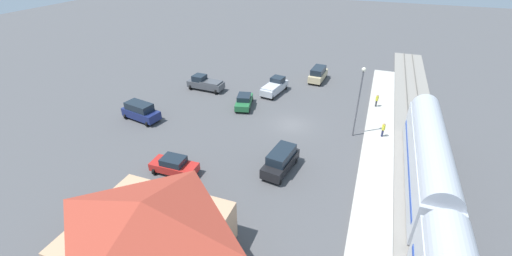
{
  "coord_description": "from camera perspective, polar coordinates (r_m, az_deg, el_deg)",
  "views": [
    {
      "loc": [
        -7.99,
        33.77,
        19.39
      ],
      "look_at": [
        3.15,
        3.82,
        1.0
      ],
      "focal_mm": 22.95,
      "sensor_mm": 36.0,
      "label": 1
    }
  ],
  "objects": [
    {
      "name": "pedestrian_waiting_far",
      "position": [
        38.82,
        21.31,
        -0.11
      ],
      "size": [
        0.36,
        0.36,
        1.71
      ],
      "color": "#23284C",
      "rests_on": "platform"
    },
    {
      "name": "pickup_silver",
      "position": [
        47.77,
        3.28,
        7.26
      ],
      "size": [
        2.8,
        5.64,
        2.14
      ],
      "color": "silver",
      "rests_on": "ground"
    },
    {
      "name": "sedan_green",
      "position": [
        43.55,
        -2.1,
        4.74
      ],
      "size": [
        2.86,
        4.81,
        1.74
      ],
      "color": "#236638",
      "rests_on": "ground"
    },
    {
      "name": "railway_track",
      "position": [
        39.35,
        26.29,
        -2.89
      ],
      "size": [
        4.8,
        70.0,
        0.3
      ],
      "color": "gray",
      "rests_on": "ground"
    },
    {
      "name": "suv_tan",
      "position": [
        52.97,
        10.77,
        9.25
      ],
      "size": [
        2.27,
        5.02,
        2.22
      ],
      "color": "#C6B284",
      "rests_on": "ground"
    },
    {
      "name": "pickup_charcoal",
      "position": [
        49.39,
        -8.86,
        7.73
      ],
      "size": [
        5.48,
        2.67,
        2.14
      ],
      "color": "#47494F",
      "rests_on": "ground"
    },
    {
      "name": "ground_plane",
      "position": [
        39.75,
        6.19,
        0.54
      ],
      "size": [
        200.0,
        200.0,
        0.0
      ],
      "primitive_type": "plane",
      "color": "#4C4C4F"
    },
    {
      "name": "suv_black",
      "position": [
        31.44,
        4.34,
        -5.64
      ],
      "size": [
        2.62,
        5.12,
        2.22
      ],
      "color": "black",
      "rests_on": "ground"
    },
    {
      "name": "pedestrian_on_platform",
      "position": [
        45.75,
        20.32,
        4.66
      ],
      "size": [
        0.36,
        0.36,
        1.71
      ],
      "color": "#333338",
      "rests_on": "platform"
    },
    {
      "name": "sedan_red",
      "position": [
        32.11,
        -14.09,
        -6.34
      ],
      "size": [
        4.53,
        2.35,
        1.74
      ],
      "color": "red",
      "rests_on": "ground"
    },
    {
      "name": "suv_navy",
      "position": [
        42.64,
        -19.48,
        2.77
      ],
      "size": [
        5.18,
        3.08,
        2.22
      ],
      "color": "navy",
      "rests_on": "ground"
    },
    {
      "name": "light_pole_near_platform",
      "position": [
        36.75,
        17.6,
        5.55
      ],
      "size": [
        0.44,
        0.44,
        8.13
      ],
      "color": "#515156",
      "rests_on": "ground"
    },
    {
      "name": "station_building",
      "position": [
        23.61,
        -18.39,
        -16.71
      ],
      "size": [
        10.06,
        8.89,
        5.37
      ],
      "color": "tan",
      "rests_on": "ground"
    },
    {
      "name": "platform",
      "position": [
        38.92,
        20.56,
        -1.82
      ],
      "size": [
        3.2,
        46.0,
        0.3
      ],
      "color": "#B7B2A8",
      "rests_on": "ground"
    }
  ]
}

